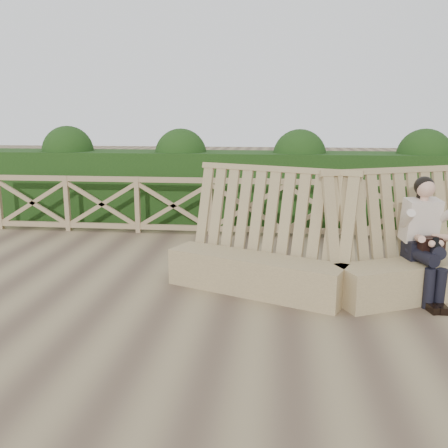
# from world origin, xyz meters

# --- Properties ---
(ground) EXTENTS (60.00, 60.00, 0.00)m
(ground) POSITION_xyz_m (0.00, 0.00, 0.00)
(ground) COLOR brown
(ground) RESTS_ON ground
(bench) EXTENTS (4.47, 1.68, 1.62)m
(bench) POSITION_xyz_m (1.37, 0.48, 0.41)
(bench) COLOR olive
(bench) RESTS_ON ground
(woman) EXTENTS (0.52, 0.96, 1.53)m
(woman) POSITION_xyz_m (2.41, 0.45, 0.82)
(woman) COLOR black
(woman) RESTS_ON ground
(guardrail) EXTENTS (10.10, 0.09, 1.10)m
(guardrail) POSITION_xyz_m (0.00, 3.50, 0.55)
(guardrail) COLOR #907053
(guardrail) RESTS_ON ground
(hedge) EXTENTS (12.00, 1.20, 1.50)m
(hedge) POSITION_xyz_m (0.00, 4.70, 0.75)
(hedge) COLOR black
(hedge) RESTS_ON ground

